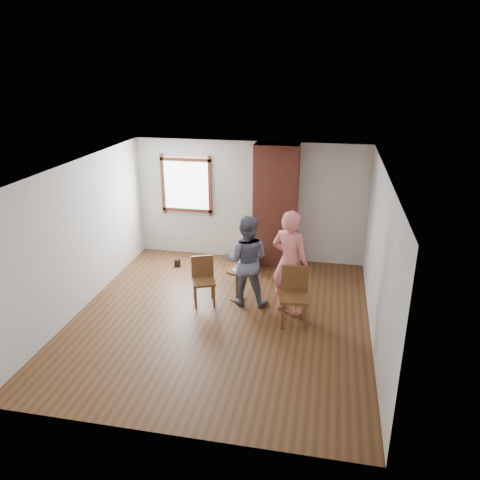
% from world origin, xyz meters
% --- Properties ---
extents(ground, '(5.50, 5.50, 0.00)m').
position_xyz_m(ground, '(0.00, 0.00, 0.00)').
color(ground, brown).
rests_on(ground, ground).
extents(room_shell, '(5.04, 5.52, 2.62)m').
position_xyz_m(room_shell, '(-0.06, 0.61, 1.81)').
color(room_shell, silver).
rests_on(room_shell, ground).
extents(brick_chimney, '(0.90, 0.50, 2.60)m').
position_xyz_m(brick_chimney, '(0.60, 2.50, 1.30)').
color(brick_chimney, brown).
rests_on(brick_chimney, ground).
extents(stoneware_crock, '(0.43, 0.43, 0.51)m').
position_xyz_m(stoneware_crock, '(0.13, 2.08, 0.26)').
color(stoneware_crock, tan).
rests_on(stoneware_crock, ground).
extents(dark_pot, '(0.15, 0.15, 0.14)m').
position_xyz_m(dark_pot, '(-1.43, 1.95, 0.07)').
color(dark_pot, black).
rests_on(dark_pot, ground).
extents(dining_chair_left, '(0.52, 0.52, 0.86)m').
position_xyz_m(dining_chair_left, '(-0.44, 0.52, 0.48)').
color(dining_chair_left, brown).
rests_on(dining_chair_left, ground).
extents(dining_chair_right, '(0.49, 0.49, 0.97)m').
position_xyz_m(dining_chair_right, '(1.23, 0.13, 0.55)').
color(dining_chair_right, brown).
rests_on(dining_chair_right, ground).
extents(side_table, '(0.40, 0.40, 0.60)m').
position_xyz_m(side_table, '(0.14, 0.72, 0.40)').
color(side_table, brown).
rests_on(side_table, ground).
extents(cake_plate, '(0.18, 0.18, 0.01)m').
position_xyz_m(cake_plate, '(0.14, 0.72, 0.60)').
color(cake_plate, white).
rests_on(cake_plate, side_table).
extents(cake_slice, '(0.08, 0.07, 0.06)m').
position_xyz_m(cake_slice, '(0.15, 0.72, 0.64)').
color(cake_slice, white).
rests_on(cake_slice, cake_plate).
extents(man, '(0.83, 0.66, 1.67)m').
position_xyz_m(man, '(0.33, 0.63, 0.84)').
color(man, '#141A37').
rests_on(man, ground).
extents(person_pink, '(0.80, 0.68, 1.86)m').
position_xyz_m(person_pink, '(1.11, 0.47, 0.93)').
color(person_pink, '#F77F7B').
rests_on(person_pink, ground).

